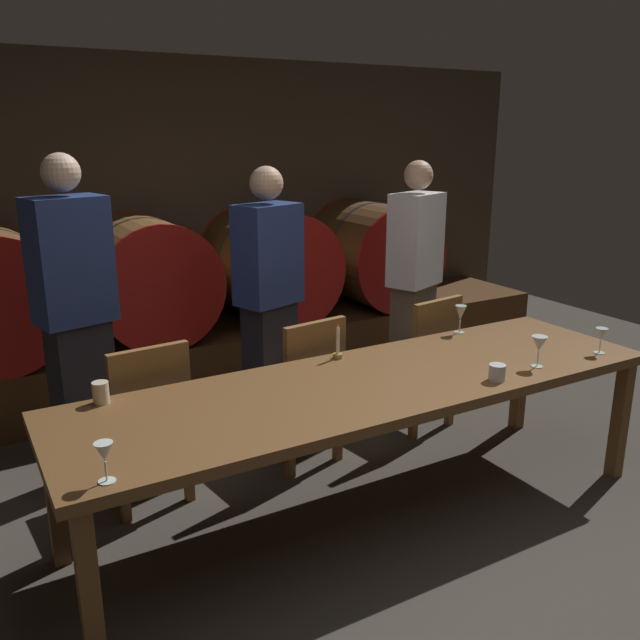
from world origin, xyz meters
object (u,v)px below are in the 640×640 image
at_px(dining_table, 371,392).
at_px(wine_glass_far_right, 601,335).
at_px(wine_barrel_center_right, 268,265).
at_px(wine_glass_center_left, 539,344).
at_px(wine_barrel_center_left, 146,278).
at_px(cup_right, 497,372).
at_px(chair_center, 304,384).
at_px(cup_left, 101,393).
at_px(candle_center, 338,349).
at_px(guest_left, 77,322).
at_px(guest_center, 269,303).
at_px(chair_right, 423,356).
at_px(guest_right, 414,281).
at_px(wine_glass_far_left, 104,454).
at_px(wine_glass_center_right, 460,314).
at_px(chair_left, 146,416).
at_px(wine_barrel_far_right, 372,254).

distance_m(dining_table, wine_glass_far_right, 1.32).
relative_size(wine_barrel_center_right, wine_glass_center_left, 5.58).
distance_m(wine_barrel_center_left, cup_right, 2.68).
height_order(chair_center, wine_glass_far_right, chair_center).
bearing_deg(cup_left, candle_center, -0.62).
distance_m(wine_barrel_center_left, candle_center, 1.91).
relative_size(wine_barrel_center_left, cup_right, 11.24).
bearing_deg(wine_glass_far_right, guest_left, 150.52).
height_order(guest_center, cup_left, guest_center).
xyz_separation_m(dining_table, guest_left, (-1.13, 1.08, 0.24)).
distance_m(chair_right, guest_right, 0.65).
bearing_deg(guest_center, wine_glass_far_left, 29.38).
bearing_deg(candle_center, guest_center, 92.83).
xyz_separation_m(dining_table, cup_left, (-1.18, 0.36, 0.11)).
bearing_deg(guest_right, wine_glass_center_right, 49.69).
relative_size(guest_left, cup_left, 18.26).
xyz_separation_m(wine_barrel_center_left, chair_right, (1.33, -1.51, -0.37)).
xyz_separation_m(chair_right, guest_center, (-0.88, 0.41, 0.37)).
height_order(chair_center, wine_glass_center_right, wine_glass_center_right).
relative_size(wine_barrel_center_left, chair_right, 1.02).
distance_m(chair_right, cup_right, 1.09).
distance_m(chair_left, chair_center, 0.90).
bearing_deg(candle_center, chair_right, 21.89).
relative_size(wine_glass_far_left, cup_left, 1.50).
bearing_deg(guest_left, cup_left, 72.35).
bearing_deg(cup_right, chair_right, 70.06).
distance_m(chair_center, wine_glass_center_right, 1.00).
bearing_deg(guest_center, chair_left, 7.18).
xyz_separation_m(guest_center, wine_glass_center_left, (0.84, -1.36, -0.01)).
bearing_deg(wine_glass_center_left, cup_right, -173.33).
bearing_deg(guest_left, candle_center, 133.61).
height_order(chair_right, guest_left, guest_left).
distance_m(dining_table, wine_glass_center_left, 0.89).
distance_m(dining_table, wine_glass_center_right, 0.97).
bearing_deg(wine_glass_center_right, cup_left, -179.60).
bearing_deg(chair_right, guest_left, -19.43).
xyz_separation_m(cup_left, cup_right, (1.69, -0.66, -0.01)).
relative_size(wine_barrel_center_left, chair_center, 1.02).
distance_m(guest_center, wine_glass_far_right, 1.89).
distance_m(guest_right, wine_glass_center_right, 0.82).
bearing_deg(dining_table, wine_glass_center_right, 23.03).
xyz_separation_m(candle_center, cup_right, (0.49, -0.65, -0.01)).
relative_size(guest_center, cup_left, 17.30).
bearing_deg(wine_glass_far_left, cup_left, 79.04).
bearing_deg(cup_right, wine_glass_center_right, 61.62).
bearing_deg(guest_center, chair_right, 136.81).
bearing_deg(wine_glass_center_left, cup_left, 162.67).
xyz_separation_m(wine_barrel_far_right, wine_glass_far_right, (-0.22, -2.48, -0.03)).
distance_m(wine_barrel_far_right, wine_glass_far_left, 3.79).
bearing_deg(wine_glass_far_left, chair_right, 25.11).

